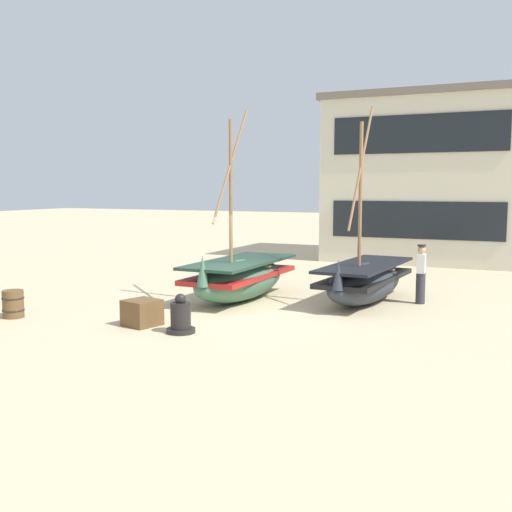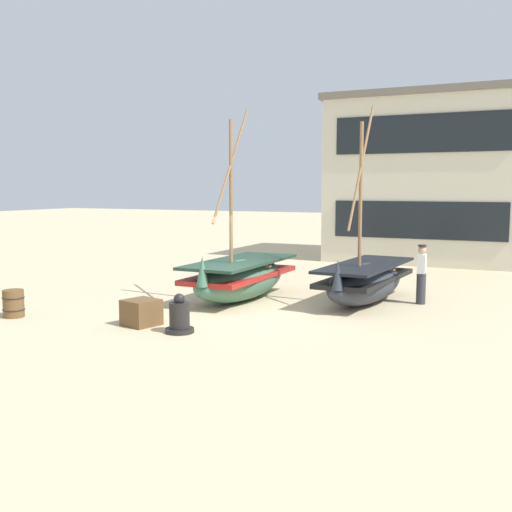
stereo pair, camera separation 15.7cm
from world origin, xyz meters
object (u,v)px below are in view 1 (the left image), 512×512
fishing_boat_centre_large (240,278)px  harbor_building_main (429,179)px  fisherman_by_hull (421,275)px  cargo_crate (142,313)px  capstan_winch (181,318)px  wooden_barrel (13,304)px  fishing_boat_near_left (365,281)px

fishing_boat_centre_large → harbor_building_main: (3.31, 12.92, 3.03)m
fisherman_by_hull → cargo_crate: (-5.57, -5.56, -0.52)m
capstan_winch → wooden_barrel: size_ratio=1.29×
harbor_building_main → capstan_winch: bearing=-99.0°
fisherman_by_hull → wooden_barrel: 10.98m
cargo_crate → harbor_building_main: bearing=76.9°
fishing_boat_near_left → harbor_building_main: size_ratio=0.64×
fisherman_by_hull → capstan_winch: bearing=-126.8°
fishing_boat_centre_large → fishing_boat_near_left: bearing=18.5°
cargo_crate → harbor_building_main: harbor_building_main is taller
fisherman_by_hull → cargo_crate: bearing=-135.0°
capstan_winch → wooden_barrel: 4.73m
fisherman_by_hull → fishing_boat_near_left: bearing=-164.6°
fishing_boat_near_left → fisherman_by_hull: size_ratio=3.30×
capstan_winch → fishing_boat_near_left: bearing=62.2°
fishing_boat_near_left → fisherman_by_hull: bearing=15.4°
fishing_boat_near_left → cargo_crate: 6.57m
harbor_building_main → cargo_crate: bearing=-103.1°
fishing_boat_centre_large → cargo_crate: fishing_boat_centre_large is taller
fishing_boat_centre_large → wooden_barrel: bearing=-131.5°
fisherman_by_hull → cargo_crate: 7.89m
fishing_boat_near_left → wooden_barrel: (-7.55, -5.79, -0.27)m
fishing_boat_near_left → harbor_building_main: bearing=90.7°
fishing_boat_near_left → fishing_boat_centre_large: 3.63m
fishing_boat_near_left → capstan_winch: bearing=-117.8°
capstan_winch → cargo_crate: (-1.23, 0.23, -0.04)m
wooden_barrel → harbor_building_main: bearing=67.1°
fisherman_by_hull → fishing_boat_centre_large: bearing=-162.4°
fishing_boat_near_left → capstan_winch: 6.10m
capstan_winch → wooden_barrel: bearing=-175.1°
fishing_boat_near_left → harbor_building_main: (-0.13, 11.77, 3.06)m
capstan_winch → cargo_crate: size_ratio=1.21×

